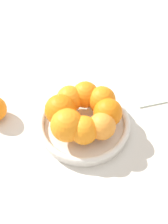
# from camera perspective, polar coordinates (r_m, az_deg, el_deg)

# --- Properties ---
(ground_plane) EXTENTS (4.00, 4.00, 0.00)m
(ground_plane) POSITION_cam_1_polar(r_m,az_deg,el_deg) (0.79, 0.00, -3.04)
(ground_plane) COLOR beige
(fruit_bowl) EXTENTS (0.23, 0.23, 0.03)m
(fruit_bowl) POSITION_cam_1_polar(r_m,az_deg,el_deg) (0.78, 0.00, -2.33)
(fruit_bowl) COLOR silver
(fruit_bowl) RESTS_ON ground_plane
(orange_pile) EXTENTS (0.18, 0.18, 0.08)m
(orange_pile) POSITION_cam_1_polar(r_m,az_deg,el_deg) (0.73, -0.21, -0.07)
(orange_pile) COLOR orange
(orange_pile) RESTS_ON fruit_bowl
(napkin_folded) EXTENTS (0.17, 0.17, 0.01)m
(napkin_folded) POSITION_cam_1_polar(r_m,az_deg,el_deg) (0.90, 12.53, 4.74)
(napkin_folded) COLOR silver
(napkin_folded) RESTS_ON ground_plane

